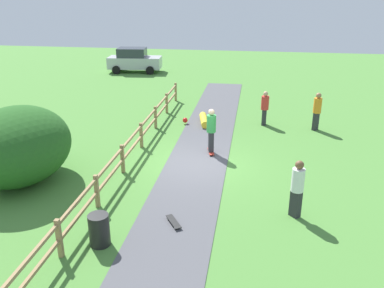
{
  "coord_description": "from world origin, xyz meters",
  "views": [
    {
      "loc": [
        2.08,
        -14.5,
        6.53
      ],
      "look_at": [
        -0.11,
        -0.54,
        1.0
      ],
      "focal_mm": 37.93,
      "sensor_mm": 36.0,
      "label": 1
    }
  ],
  "objects_px": {
    "trash_bin": "(99,230)",
    "skater_fallen": "(202,120)",
    "skater_riding": "(211,129)",
    "bystander_red": "(265,107)",
    "bystander_white": "(297,186)",
    "skateboard_loose": "(174,222)",
    "bush_large": "(18,146)",
    "bystander_orange": "(317,110)",
    "parked_car_silver": "(134,60)"
  },
  "relations": [
    {
      "from": "bystander_orange",
      "to": "bystander_red",
      "type": "height_order",
      "value": "bystander_orange"
    },
    {
      "from": "bystander_orange",
      "to": "bystander_red",
      "type": "distance_m",
      "value": 2.49
    },
    {
      "from": "trash_bin",
      "to": "bystander_orange",
      "type": "relative_size",
      "value": 0.49
    },
    {
      "from": "bystander_white",
      "to": "bystander_orange",
      "type": "xyz_separation_m",
      "value": [
        1.6,
        8.27,
        0.01
      ]
    },
    {
      "from": "bystander_orange",
      "to": "bush_large",
      "type": "bearing_deg",
      "value": -146.51
    },
    {
      "from": "bush_large",
      "to": "trash_bin",
      "type": "height_order",
      "value": "bush_large"
    },
    {
      "from": "bystander_white",
      "to": "bystander_red",
      "type": "bearing_deg",
      "value": 95.61
    },
    {
      "from": "skater_fallen",
      "to": "parked_car_silver",
      "type": "bearing_deg",
      "value": 120.25
    },
    {
      "from": "trash_bin",
      "to": "parked_car_silver",
      "type": "distance_m",
      "value": 23.66
    },
    {
      "from": "parked_car_silver",
      "to": "bystander_red",
      "type": "bearing_deg",
      "value": -49.47
    },
    {
      "from": "bystander_red",
      "to": "bystander_white",
      "type": "bearing_deg",
      "value": -84.39
    },
    {
      "from": "bush_large",
      "to": "skater_fallen",
      "type": "xyz_separation_m",
      "value": [
        5.52,
        7.37,
        -1.15
      ]
    },
    {
      "from": "bystander_white",
      "to": "skater_fallen",
      "type": "bearing_deg",
      "value": 115.17
    },
    {
      "from": "skater_riding",
      "to": "skater_fallen",
      "type": "xyz_separation_m",
      "value": [
        -0.85,
        3.82,
        -0.89
      ]
    },
    {
      "from": "bystander_white",
      "to": "bystander_red",
      "type": "distance_m",
      "value": 8.71
    },
    {
      "from": "skater_riding",
      "to": "trash_bin",
      "type": "bearing_deg",
      "value": -108.21
    },
    {
      "from": "bystander_white",
      "to": "skater_riding",
      "type": "bearing_deg",
      "value": 124.16
    },
    {
      "from": "bush_large",
      "to": "bystander_orange",
      "type": "xyz_separation_m",
      "value": [
        11.04,
        7.3,
        -0.33
      ]
    },
    {
      "from": "skater_riding",
      "to": "parked_car_silver",
      "type": "relative_size",
      "value": 0.44
    },
    {
      "from": "trash_bin",
      "to": "bystander_red",
      "type": "height_order",
      "value": "bystander_red"
    },
    {
      "from": "trash_bin",
      "to": "skater_riding",
      "type": "bearing_deg",
      "value": 71.79
    },
    {
      "from": "skater_fallen",
      "to": "parked_car_silver",
      "type": "height_order",
      "value": "parked_car_silver"
    },
    {
      "from": "trash_bin",
      "to": "bystander_white",
      "type": "bearing_deg",
      "value": 23.37
    },
    {
      "from": "trash_bin",
      "to": "skater_fallen",
      "type": "bearing_deg",
      "value": 82.58
    },
    {
      "from": "bystander_red",
      "to": "parked_car_silver",
      "type": "xyz_separation_m",
      "value": [
        -10.24,
        11.98,
        0.02
      ]
    },
    {
      "from": "skater_fallen",
      "to": "bystander_orange",
      "type": "relative_size",
      "value": 0.93
    },
    {
      "from": "skater_riding",
      "to": "bystander_red",
      "type": "relative_size",
      "value": 1.11
    },
    {
      "from": "skateboard_loose",
      "to": "skater_fallen",
      "type": "bearing_deg",
      "value": 92.32
    },
    {
      "from": "skateboard_loose",
      "to": "skater_riding",
      "type": "bearing_deg",
      "value": 85.09
    },
    {
      "from": "parked_car_silver",
      "to": "trash_bin",
      "type": "bearing_deg",
      "value": -75.83
    },
    {
      "from": "bush_large",
      "to": "skater_riding",
      "type": "distance_m",
      "value": 7.3
    },
    {
      "from": "trash_bin",
      "to": "skateboard_loose",
      "type": "bearing_deg",
      "value": 35.8
    },
    {
      "from": "bystander_white",
      "to": "parked_car_silver",
      "type": "distance_m",
      "value": 23.44
    },
    {
      "from": "bystander_orange",
      "to": "parked_car_silver",
      "type": "xyz_separation_m",
      "value": [
        -12.7,
        12.37,
        -0.06
      ]
    },
    {
      "from": "skater_riding",
      "to": "bystander_red",
      "type": "bearing_deg",
      "value": 61.95
    },
    {
      "from": "trash_bin",
      "to": "skateboard_loose",
      "type": "relative_size",
      "value": 1.15
    },
    {
      "from": "skater_riding",
      "to": "skateboard_loose",
      "type": "distance_m",
      "value": 5.64
    },
    {
      "from": "bystander_red",
      "to": "skater_fallen",
      "type": "bearing_deg",
      "value": -173.89
    },
    {
      "from": "skater_riding",
      "to": "skater_fallen",
      "type": "height_order",
      "value": "skater_riding"
    },
    {
      "from": "skater_riding",
      "to": "bystander_red",
      "type": "distance_m",
      "value": 4.71
    },
    {
      "from": "trash_bin",
      "to": "skater_fallen",
      "type": "relative_size",
      "value": 0.53
    },
    {
      "from": "bystander_white",
      "to": "bystander_red",
      "type": "height_order",
      "value": "bystander_white"
    },
    {
      "from": "bush_large",
      "to": "bystander_red",
      "type": "xyz_separation_m",
      "value": [
        8.58,
        7.7,
        -0.4
      ]
    },
    {
      "from": "trash_bin",
      "to": "skater_fallen",
      "type": "height_order",
      "value": "trash_bin"
    },
    {
      "from": "bystander_white",
      "to": "parked_car_silver",
      "type": "relative_size",
      "value": 0.42
    },
    {
      "from": "bystander_white",
      "to": "bystander_red",
      "type": "relative_size",
      "value": 1.07
    },
    {
      "from": "parked_car_silver",
      "to": "bush_large",
      "type": "bearing_deg",
      "value": -85.18
    },
    {
      "from": "trash_bin",
      "to": "bush_large",
      "type": "bearing_deg",
      "value": 141.72
    },
    {
      "from": "bush_large",
      "to": "bystander_orange",
      "type": "relative_size",
      "value": 2.26
    },
    {
      "from": "bush_large",
      "to": "bystander_red",
      "type": "distance_m",
      "value": 11.53
    }
  ]
}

